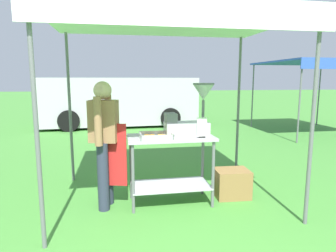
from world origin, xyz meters
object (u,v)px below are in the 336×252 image
object	(u,v)px
supply_crate	(232,183)
vendor	(105,138)
stall_canopy	(169,26)
donut_fryer	(191,116)
menu_sign	(202,129)
donut_cart	(171,156)
neighbour_tent	(315,64)
van_silver	(120,101)
donut_tray	(156,137)

from	to	relation	value
supply_crate	vendor	bearing A→B (deg)	-179.04
stall_canopy	donut_fryer	size ratio (longest dim) A/B	4.44
menu_sign	vendor	world-z (taller)	vendor
stall_canopy	donut_fryer	world-z (taller)	stall_canopy
stall_canopy	donut_fryer	xyz separation A→B (m)	(0.26, -0.11, -1.13)
stall_canopy	donut_cart	bearing A→B (deg)	-90.00
neighbour_tent	van_silver	bearing A→B (deg)	156.17
donut_cart	vendor	distance (m)	0.88
stall_canopy	donut_tray	xyz separation A→B (m)	(-0.21, -0.22, -1.37)
stall_canopy	van_silver	world-z (taller)	stall_canopy
van_silver	donut_tray	bearing A→B (deg)	-87.01
stall_canopy	neighbour_tent	world-z (taller)	stall_canopy
donut_cart	supply_crate	distance (m)	0.99
supply_crate	neighbour_tent	size ratio (longest dim) A/B	0.17
donut_cart	donut_tray	world-z (taller)	donut_tray
donut_cart	neighbour_tent	size ratio (longest dim) A/B	0.39
vendor	neighbour_tent	xyz separation A→B (m)	(6.03, 4.38, 1.20)
menu_sign	neighbour_tent	size ratio (longest dim) A/B	0.09
donut_tray	donut_fryer	bearing A→B (deg)	13.48
donut_cart	supply_crate	bearing A→B (deg)	3.06
stall_canopy	menu_sign	xyz separation A→B (m)	(0.37, -0.26, -1.28)
donut_cart	donut_fryer	size ratio (longest dim) A/B	1.64
donut_cart	supply_crate	xyz separation A→B (m)	(0.88, 0.05, -0.45)
stall_canopy	donut_tray	world-z (taller)	stall_canopy
menu_sign	donut_fryer	bearing A→B (deg)	124.92
donut_tray	donut_fryer	world-z (taller)	donut_fryer
donut_tray	neighbour_tent	xyz separation A→B (m)	(5.40, 4.52, 1.17)
vendor	neighbour_tent	distance (m)	7.54
menu_sign	neighbour_tent	world-z (taller)	neighbour_tent
donut_cart	menu_sign	xyz separation A→B (m)	(0.37, -0.16, 0.37)
donut_tray	neighbour_tent	distance (m)	7.14
donut_fryer	neighbour_tent	bearing A→B (deg)	41.78
donut_cart	neighbour_tent	distance (m)	6.95
stall_canopy	van_silver	distance (m)	7.01
stall_canopy	supply_crate	xyz separation A→B (m)	(0.88, -0.05, -2.10)
donut_fryer	vendor	bearing A→B (deg)	178.48
van_silver	neighbour_tent	size ratio (longest dim) A/B	1.90
donut_tray	donut_fryer	xyz separation A→B (m)	(0.47, 0.11, 0.24)
menu_sign	van_silver	size ratio (longest dim) A/B	0.05
donut_fryer	vendor	size ratio (longest dim) A/B	0.42
stall_canopy	donut_fryer	distance (m)	1.17
vendor	neighbour_tent	world-z (taller)	neighbour_tent
stall_canopy	supply_crate	world-z (taller)	stall_canopy
donut_tray	supply_crate	bearing A→B (deg)	8.90
stall_canopy	van_silver	size ratio (longest dim) A/B	0.56
stall_canopy	donut_cart	distance (m)	1.65
donut_fryer	neighbour_tent	size ratio (longest dim) A/B	0.24
menu_sign	vendor	xyz separation A→B (m)	(-1.21, 0.18, -0.11)
vendor	supply_crate	size ratio (longest dim) A/B	3.35
stall_canopy	vendor	world-z (taller)	stall_canopy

